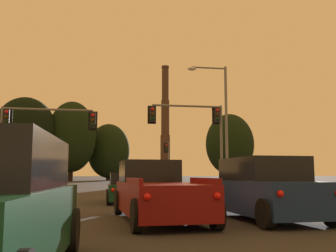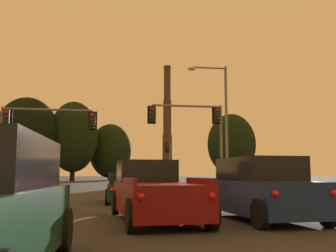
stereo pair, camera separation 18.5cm
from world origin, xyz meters
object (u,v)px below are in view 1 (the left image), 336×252
traffic_light_overhead_right (197,126)px  traffic_light_far_right (168,157)px  traffic_light_overhead_left (35,128)px  street_lamp (221,115)px  hatchback_center_lane_front (126,189)px  suv_right_lane_second (264,189)px  smokestack (165,133)px  pickup_truck_center_lane_second (157,193)px

traffic_light_overhead_right → traffic_light_far_right: bearing=85.3°
traffic_light_overhead_left → street_lamp: bearing=8.7°
hatchback_center_lane_front → street_lamp: bearing=48.8°
suv_right_lane_second → street_lamp: street_lamp is taller
traffic_light_far_right → smokestack: 86.80m
traffic_light_far_right → traffic_light_overhead_right: 23.53m
suv_right_lane_second → street_lamp: bearing=74.1°
street_lamp → suv_right_lane_second: bearing=-103.2°
smokestack → pickup_truck_center_lane_second: bearing=-99.5°
traffic_light_overhead_left → traffic_light_far_right: bearing=62.3°
pickup_truck_center_lane_second → smokestack: smokestack is taller
street_lamp → traffic_light_far_right: bearing=90.6°
hatchback_center_lane_front → street_lamp: (7.40, 8.24, 4.99)m
traffic_light_overhead_right → traffic_light_overhead_left: bearing=-177.7°
hatchback_center_lane_front → traffic_light_overhead_left: bearing=131.0°
pickup_truck_center_lane_second → traffic_light_overhead_right: (4.82, 14.09, 3.86)m
pickup_truck_center_lane_second → smokestack: (20.54, 122.37, 14.74)m
traffic_light_overhead_left → hatchback_center_lane_front: bearing=-49.7°
pickup_truck_center_lane_second → smokestack: bearing=77.6°
traffic_light_far_right → street_lamp: (0.21, -21.90, 2.10)m
traffic_light_overhead_left → smokestack: (26.31, 108.71, 11.28)m
hatchback_center_lane_front → smokestack: bearing=80.3°
pickup_truck_center_lane_second → street_lamp: 17.78m
traffic_light_overhead_left → traffic_light_far_right: 26.95m
suv_right_lane_second → traffic_light_overhead_left: bearing=119.6°
traffic_light_far_right → smokestack: bearing=80.8°
suv_right_lane_second → street_lamp: (3.78, 16.12, 4.76)m
hatchback_center_lane_front → smokestack: 117.84m
pickup_truck_center_lane_second → traffic_light_overhead_right: size_ratio=0.92×
hatchback_center_lane_front → traffic_light_far_right: (7.19, 30.14, 2.88)m
traffic_light_overhead_left → traffic_light_far_right: traffic_light_overhead_left is taller
pickup_truck_center_lane_second → traffic_light_far_right: 38.22m
hatchback_center_lane_front → smokestack: (20.97, 115.00, 14.88)m
pickup_truck_center_lane_second → traffic_light_overhead_left: traffic_light_overhead_left is taller
street_lamp → smokestack: 108.07m
pickup_truck_center_lane_second → smokestack: 124.95m
suv_right_lane_second → traffic_light_overhead_right: size_ratio=0.82×
pickup_truck_center_lane_second → traffic_light_overhead_right: 15.38m
traffic_light_overhead_left → traffic_light_far_right: (12.53, 23.85, -0.71)m
traffic_light_overhead_left → street_lamp: size_ratio=0.64×
hatchback_center_lane_front → traffic_light_overhead_left: traffic_light_overhead_left is taller
pickup_truck_center_lane_second → suv_right_lane_second: (3.19, -0.50, 0.09)m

